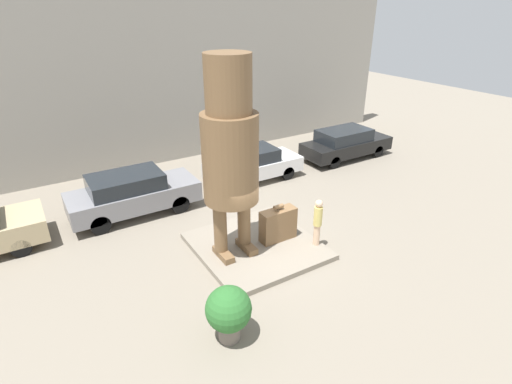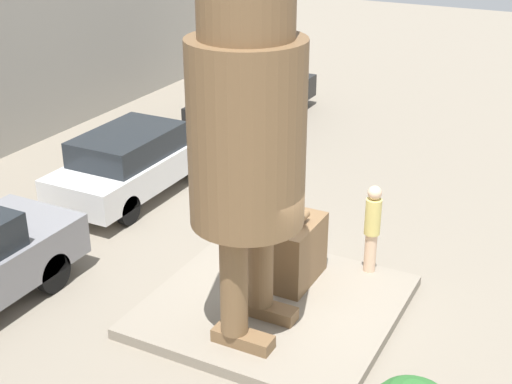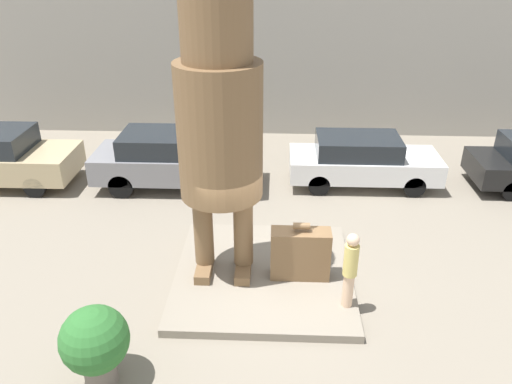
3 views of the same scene
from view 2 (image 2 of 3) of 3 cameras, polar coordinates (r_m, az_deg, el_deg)
ground_plane at (r=11.85m, az=1.46°, el=-9.43°), size 60.00×60.00×0.00m
pedestal at (r=11.80m, az=1.46°, el=-9.07°), size 3.76×3.85×0.18m
statue_figure at (r=9.57m, az=-0.75°, el=6.78°), size 1.63×1.63×6.02m
giant_suitcase at (r=12.02m, az=3.64°, el=-4.87°), size 1.23×0.46×1.29m
tourist at (r=12.32m, az=9.29°, el=-2.64°), size 0.27×0.27×1.61m
parked_car_white at (r=15.83m, az=-9.76°, el=2.48°), size 4.34×1.70×1.50m
parked_car_black at (r=20.21m, az=-0.24°, el=7.68°), size 4.79×1.79×1.54m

